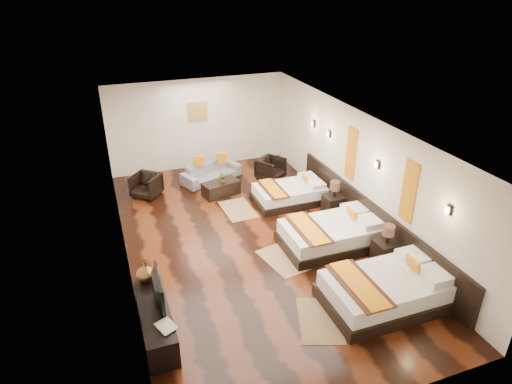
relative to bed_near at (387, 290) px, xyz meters
name	(u,v)px	position (x,y,z in m)	size (l,w,h in m)	color
floor	(249,240)	(-1.70, 2.94, -0.30)	(5.50, 9.50, 0.01)	black
ceiling	(249,125)	(-1.70, 2.94, 2.50)	(5.50, 9.50, 0.01)	white
back_wall	(198,124)	(-1.70, 7.69, 1.10)	(5.50, 0.01, 2.80)	silver
left_wall	(120,207)	(-4.45, 2.94, 1.10)	(0.01, 9.50, 2.80)	silver
right_wall	(357,169)	(1.05, 2.94, 1.10)	(0.01, 9.50, 2.80)	silver
headboard_panel	(370,220)	(1.01, 2.14, 0.15)	(0.08, 6.60, 0.90)	black
bed_near	(387,290)	(0.00, 0.00, 0.00)	(2.32, 1.46, 0.89)	black
bed_mid	(332,234)	(0.00, 2.12, -0.01)	(2.23, 1.40, 0.85)	black
bed_far	(290,193)	(-0.01, 4.40, -0.06)	(1.90, 1.19, 0.73)	black
nightstand_a	(386,250)	(0.75, 1.12, 0.02)	(0.47, 0.47, 0.92)	black
nightstand_b	(333,203)	(0.75, 3.39, 0.02)	(0.47, 0.47, 0.93)	black
jute_mat_near	(320,320)	(-1.39, -0.01, -0.30)	(0.75, 1.20, 0.01)	olive
jute_mat_mid	(284,260)	(-1.26, 1.95, -0.30)	(0.75, 1.20, 0.01)	olive
jute_mat_far	(238,209)	(-1.48, 4.45, -0.30)	(0.75, 1.20, 0.01)	olive
tv_console	(156,321)	(-4.20, 0.68, -0.03)	(0.50, 1.80, 0.55)	black
tv	(154,290)	(-4.15, 0.84, 0.52)	(0.94, 0.12, 0.54)	black
book	(159,330)	(-4.20, 0.13, 0.26)	(0.26, 0.35, 0.03)	black
figurine	(146,272)	(-4.20, 1.51, 0.43)	(0.36, 0.36, 0.38)	brown
sofa	(211,172)	(-1.66, 6.49, -0.04)	(1.80, 0.70, 0.53)	slate
armchair_left	(146,185)	(-3.62, 6.09, 0.02)	(0.70, 0.72, 0.66)	black
armchair_right	(271,169)	(0.05, 5.97, 0.03)	(0.71, 0.73, 0.66)	black
coffee_table	(221,188)	(-1.66, 5.44, -0.10)	(1.00, 0.50, 0.40)	black
table_plant	(223,177)	(-1.59, 5.44, 0.24)	(0.25, 0.22, 0.28)	#28581D
orange_panel_a	(409,191)	(1.03, 1.04, 1.40)	(0.04, 0.40, 1.30)	#D86014
orange_panel_b	(351,153)	(1.03, 3.24, 1.40)	(0.04, 0.40, 1.30)	#D86014
sconce_near	(448,210)	(1.01, -0.06, 1.55)	(0.07, 0.12, 0.18)	black
sconce_mid	(377,165)	(1.01, 2.14, 1.55)	(0.07, 0.12, 0.18)	black
sconce_far	(329,134)	(1.01, 4.34, 1.55)	(0.07, 0.12, 0.18)	black
sconce_lounge	(313,124)	(1.01, 5.24, 1.55)	(0.07, 0.12, 0.18)	black
gold_artwork	(198,112)	(-1.70, 7.67, 1.50)	(0.60, 0.04, 0.60)	#AD873F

